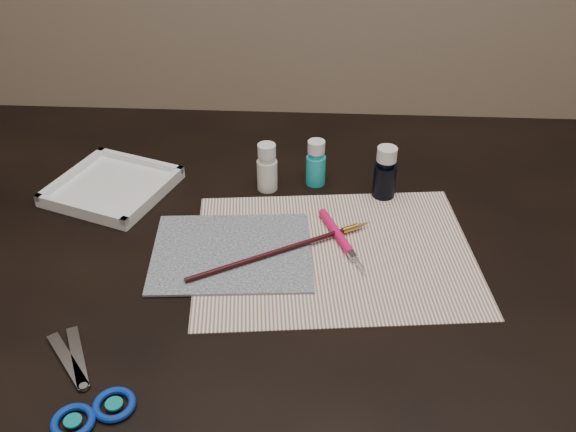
# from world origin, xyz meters

# --- Properties ---
(table) EXTENTS (1.30, 0.90, 0.75)m
(table) POSITION_xyz_m (0.00, 0.00, 0.38)
(table) COLOR black
(table) RESTS_ON ground
(paper) EXTENTS (0.44, 0.35, 0.00)m
(paper) POSITION_xyz_m (0.07, -0.02, 0.75)
(paper) COLOR white
(paper) RESTS_ON table
(canvas) EXTENTS (0.25, 0.21, 0.00)m
(canvas) POSITION_xyz_m (-0.08, -0.03, 0.75)
(canvas) COLOR black
(canvas) RESTS_ON paper
(paint_bottle_white) EXTENTS (0.04, 0.04, 0.08)m
(paint_bottle_white) POSITION_xyz_m (-0.04, 0.15, 0.79)
(paint_bottle_white) COLOR silver
(paint_bottle_white) RESTS_ON table
(paint_bottle_cyan) EXTENTS (0.04, 0.04, 0.08)m
(paint_bottle_cyan) POSITION_xyz_m (0.04, 0.17, 0.79)
(paint_bottle_cyan) COLOR #1EB4B9
(paint_bottle_cyan) RESTS_ON table
(paint_bottle_navy) EXTENTS (0.04, 0.04, 0.09)m
(paint_bottle_navy) POSITION_xyz_m (0.15, 0.14, 0.80)
(paint_bottle_navy) COLOR black
(paint_bottle_navy) RESTS_ON table
(paintbrush) EXTENTS (0.27, 0.16, 0.01)m
(paintbrush) POSITION_xyz_m (-0.01, -0.03, 0.76)
(paintbrush) COLOR black
(paintbrush) RESTS_ON canvas
(craft_knife) EXTENTS (0.08, 0.16, 0.01)m
(craft_knife) POSITION_xyz_m (0.08, -0.00, 0.76)
(craft_knife) COLOR #EC135E
(craft_knife) RESTS_ON paper
(scissors) EXTENTS (0.19, 0.21, 0.01)m
(scissors) POSITION_xyz_m (-0.24, -0.28, 0.76)
(scissors) COLOR silver
(scissors) RESTS_ON table
(palette_tray) EXTENTS (0.23, 0.23, 0.02)m
(palette_tray) POSITION_xyz_m (-0.30, 0.13, 0.76)
(palette_tray) COLOR white
(palette_tray) RESTS_ON table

